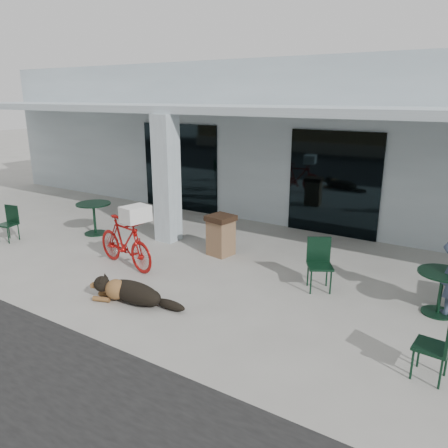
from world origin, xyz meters
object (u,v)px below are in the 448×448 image
Objects in this scene: bicycle at (125,242)px; cafe_table_far at (440,293)px; cafe_table_near at (95,219)px; trash_receptacle at (221,235)px; cafe_chair_far_b at (432,346)px; cafe_chair_far_a at (320,265)px; cafe_chair_near at (7,224)px; dog at (134,291)px.

bicycle reaches higher than cafe_table_far.
cafe_table_far is at bearing 0.32° from cafe_table_near.
trash_receptacle is at bearing 174.76° from cafe_table_far.
cafe_chair_far_b reaches higher than cafe_table_far.
cafe_chair_far_a is at bearing -1.29° from cafe_table_near.
cafe_table_near is 1.00× the size of cafe_chair_near.
bicycle is 6.13m from cafe_chair_far_b.
dog is at bearing -151.70° from cafe_table_far.
cafe_chair_far_b is at bearing -70.39° from cafe_chair_far_a.
dog is 5.21m from cafe_table_far.
trash_receptacle is (-4.77, 2.40, 0.01)m from cafe_chair_far_b.
bicycle is at bearing -127.53° from trash_receptacle.
cafe_chair_far_b is at bearing -26.72° from trash_receptacle.
bicycle is 6.09m from cafe_table_far.
cafe_table_near is at bearing -179.68° from cafe_table_far.
dog is (1.36, -1.18, -0.32)m from bicycle.
cafe_chair_far_b is at bearing -12.89° from cafe_table_near.
cafe_table_far is at bearing -5.24° from trash_receptacle.
dog is 5.16m from cafe_chair_near.
bicycle reaches higher than trash_receptacle.
cafe_table_near is 8.66m from cafe_chair_far_b.
cafe_chair_near is at bearing -130.85° from cafe_table_near.
trash_receptacle is (-0.05, 2.89, 0.24)m from dog.
cafe_chair_near is 0.97× the size of cafe_chair_far_b.
dog is 1.38× the size of cafe_chair_far_a.
cafe_chair_far_a is 1.07× the size of cafe_chair_far_b.
cafe_table_near is 8.30m from cafe_table_far.
cafe_table_near is 6.27m from cafe_chair_far_a.
cafe_chair_near reaches higher than cafe_table_near.
cafe_chair_near reaches higher than dog.
cafe_table_near is (-2.35, 1.24, -0.13)m from bicycle.
cafe_table_far is (8.30, 0.05, -0.04)m from cafe_table_near.
dog is 2.90m from trash_receptacle.
cafe_chair_far_a is at bearing -13.26° from trash_receptacle.
dog is 4.44m from cafe_table_near.
cafe_chair_near is 0.90× the size of cafe_chair_far_a.
trash_receptacle is at bearing 7.33° from cafe_table_near.
cafe_table_far is (4.59, 2.47, 0.15)m from dog.
trash_receptacle is at bearing -26.68° from bicycle.
bicycle is 2.66m from cafe_table_near.
trash_receptacle reaches higher than dog.
cafe_table_near is (-3.72, 2.42, 0.19)m from dog.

